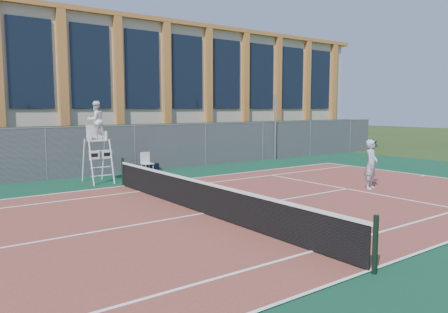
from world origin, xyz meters
TOP-DOWN VIEW (x-y plane):
  - ground at (0.00, 0.00)m, footprint 120.00×120.00m
  - apron at (0.00, 1.00)m, footprint 36.00×20.00m
  - tennis_court at (0.00, 0.00)m, footprint 23.77×10.97m
  - tennis_net at (0.00, 0.00)m, footprint 0.10×11.30m
  - fence at (0.00, 8.80)m, footprint 40.00×0.06m
  - hedge at (0.00, 10.00)m, footprint 40.00×1.40m
  - building at (0.00, 17.95)m, footprint 45.00×10.60m
  - steel_pole at (10.88, 8.70)m, footprint 0.12×0.12m
  - umpire_chair at (-0.48, 7.04)m, footprint 0.93×1.43m
  - plastic_chair at (2.14, 7.91)m, footprint 0.48×0.48m
  - sports_bag_near at (2.68, 8.59)m, footprint 0.92×0.62m
  - sports_bag_far at (2.13, 8.60)m, footprint 0.69×0.56m
  - tennis_player at (7.16, -0.48)m, footprint 1.06×0.77m

SIDE VIEW (x-z plane):
  - ground at x=0.00m, z-range 0.00..0.00m
  - apron at x=0.00m, z-range 0.00..0.01m
  - tennis_court at x=0.00m, z-range 0.01..0.03m
  - sports_bag_far at x=2.13m, z-range 0.01..0.27m
  - sports_bag_near at x=2.68m, z-range 0.01..0.37m
  - tennis_net at x=0.00m, z-range -0.01..1.09m
  - plastic_chair at x=2.14m, z-range 0.10..1.10m
  - tennis_player at x=7.16m, z-range 0.03..1.87m
  - fence at x=0.00m, z-range 0.00..2.20m
  - hedge at x=0.00m, z-range 0.00..2.20m
  - steel_pole at x=10.88m, z-range 0.00..3.77m
  - umpire_chair at x=-0.48m, z-range 0.77..4.10m
  - building at x=0.00m, z-range 0.03..8.26m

